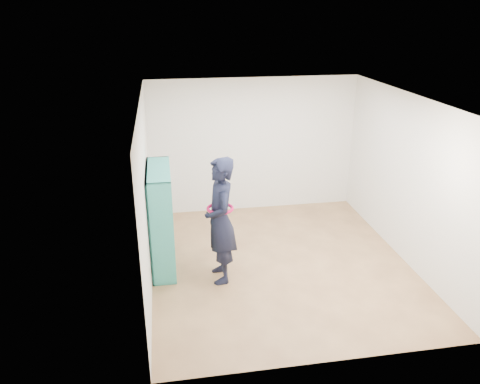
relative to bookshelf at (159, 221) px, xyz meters
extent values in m
plane|color=brown|center=(1.84, -0.26, -0.78)|extent=(4.50, 4.50, 0.00)
plane|color=white|center=(1.84, -0.26, 1.82)|extent=(4.50, 4.50, 0.00)
cube|color=silver|center=(-0.16, -0.26, 0.52)|extent=(0.02, 4.50, 2.60)
cube|color=silver|center=(3.84, -0.26, 0.52)|extent=(0.02, 4.50, 2.60)
cube|color=silver|center=(1.84, 1.99, 0.52)|extent=(4.00, 0.02, 2.60)
cube|color=silver|center=(1.84, -2.51, 0.52)|extent=(4.00, 0.02, 2.60)
cube|color=teal|center=(0.03, -0.58, 0.03)|extent=(0.35, 0.03, 1.60)
cube|color=teal|center=(0.03, 0.60, 0.03)|extent=(0.35, 0.03, 1.60)
cube|color=teal|center=(0.03, 0.01, -0.76)|extent=(0.35, 1.20, 0.03)
cube|color=teal|center=(0.03, 0.01, 0.82)|extent=(0.35, 1.20, 0.03)
cube|color=teal|center=(-0.13, 0.01, 0.03)|extent=(0.03, 1.20, 1.60)
cube|color=teal|center=(0.03, -0.18, 0.03)|extent=(0.33, 0.03, 1.55)
cube|color=teal|center=(0.03, 0.20, 0.03)|extent=(0.33, 0.03, 1.55)
cube|color=teal|center=(0.03, 0.01, -0.36)|extent=(0.33, 1.15, 0.03)
cube|color=teal|center=(0.03, 0.01, 0.03)|extent=(0.33, 1.15, 0.03)
cube|color=teal|center=(0.03, 0.01, 0.41)|extent=(0.33, 1.15, 0.03)
cube|color=beige|center=(0.05, -0.38, -0.71)|extent=(0.22, 0.14, 0.06)
cube|color=black|center=(0.06, -0.43, -0.20)|extent=(0.18, 0.16, 0.29)
cube|color=maroon|center=(0.06, -0.43, 0.16)|extent=(0.18, 0.16, 0.24)
cube|color=silver|center=(0.05, -0.38, 0.47)|extent=(0.22, 0.14, 0.08)
cube|color=navy|center=(0.06, -0.05, -0.59)|extent=(0.18, 0.16, 0.29)
cube|color=brown|center=(0.06, -0.05, -0.23)|extent=(0.18, 0.16, 0.24)
cube|color=#BFB28C|center=(0.05, 0.00, 0.07)|extent=(0.22, 0.14, 0.06)
cube|color=#26594C|center=(0.06, -0.05, 0.53)|extent=(0.18, 0.16, 0.20)
cube|color=beige|center=(0.06, 0.34, -0.64)|extent=(0.18, 0.16, 0.20)
cube|color=black|center=(0.05, 0.39, -0.31)|extent=(0.22, 0.14, 0.08)
cube|color=maroon|center=(0.06, 0.34, 0.16)|extent=(0.18, 0.16, 0.24)
cube|color=silver|center=(0.06, 0.34, 0.54)|extent=(0.18, 0.16, 0.22)
imported|color=black|center=(0.87, -0.51, 0.17)|extent=(0.49, 0.71, 1.89)
torus|color=#B80E45|center=(0.87, -0.51, 0.36)|extent=(0.41, 0.41, 0.04)
cube|color=silver|center=(0.73, -0.43, 0.30)|extent=(0.03, 0.12, 0.14)
cube|color=black|center=(0.73, -0.43, 0.30)|extent=(0.03, 0.11, 0.14)
camera|label=1|loc=(0.14, -6.55, 3.04)|focal=35.00mm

